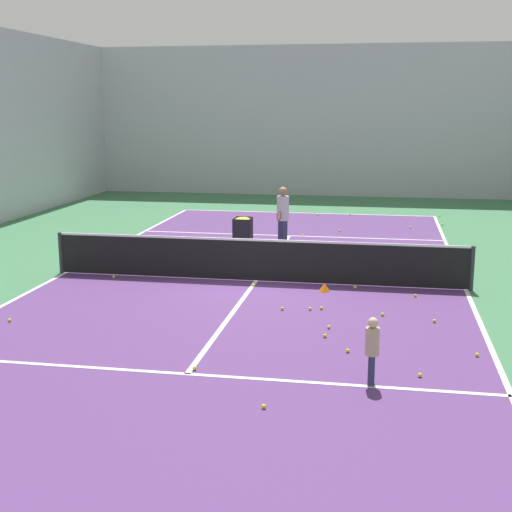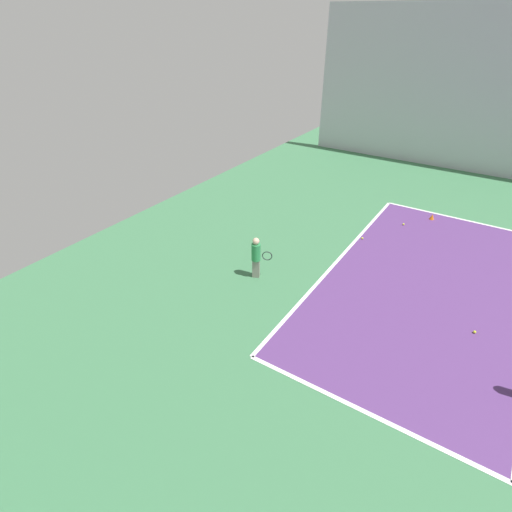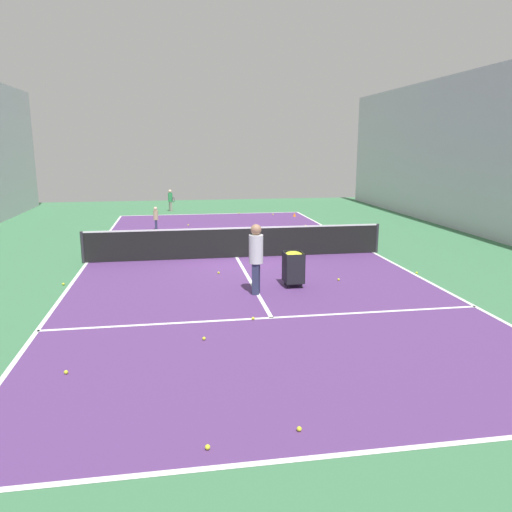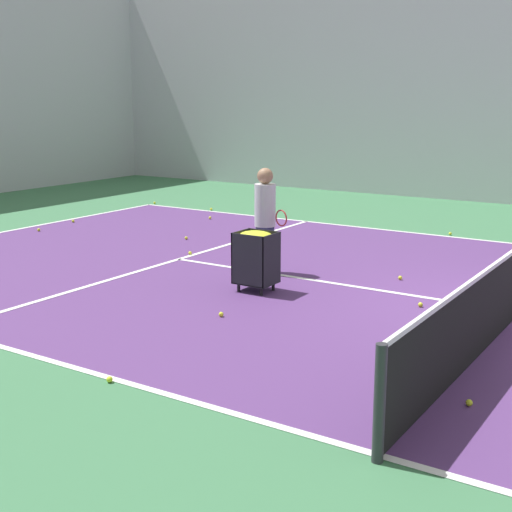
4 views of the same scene
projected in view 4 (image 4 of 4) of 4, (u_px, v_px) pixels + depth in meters
line_baseline_far at (3, 232)px, 15.99m from camera, size 9.81×0.10×0.00m
line_sideline_left at (382, 456)px, 6.03m from camera, size 0.10×22.43×0.00m
line_service_far at (179, 259)px, 13.32m from camera, size 9.81×0.10×0.00m
coach_at_net at (265, 213)px, 12.12m from camera, size 0.45×0.72×1.81m
ball_cart at (256, 249)px, 11.02m from camera, size 0.50×0.59×0.96m
tennis_ball_0 at (110, 379)px, 7.58m from camera, size 0.07×0.07×0.07m
tennis_ball_2 at (210, 218)px, 17.66m from camera, size 0.07×0.07×0.07m
tennis_ball_4 at (155, 203)px, 20.13m from camera, size 0.07×0.07×0.07m
tennis_ball_5 at (450, 234)px, 15.62m from camera, size 0.07×0.07×0.07m
tennis_ball_9 at (400, 278)px, 11.82m from camera, size 0.07×0.07×0.07m
tennis_ball_11 at (39, 230)px, 16.08m from camera, size 0.07×0.07×0.07m
tennis_ball_12 at (420, 305)px, 10.30m from camera, size 0.07×0.07×0.07m
tennis_ball_13 at (221, 314)px, 9.84m from camera, size 0.07×0.07×0.07m
tennis_ball_14 at (186, 238)px, 15.14m from camera, size 0.07×0.07×0.07m
tennis_ball_17 at (469, 403)px, 7.00m from camera, size 0.07×0.07×0.07m
tennis_ball_21 at (73, 221)px, 17.20m from camera, size 0.07×0.07×0.07m
tennis_ball_22 at (211, 209)px, 19.02m from camera, size 0.07×0.07×0.07m
tennis_ball_30 at (190, 253)px, 13.69m from camera, size 0.07×0.07×0.07m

